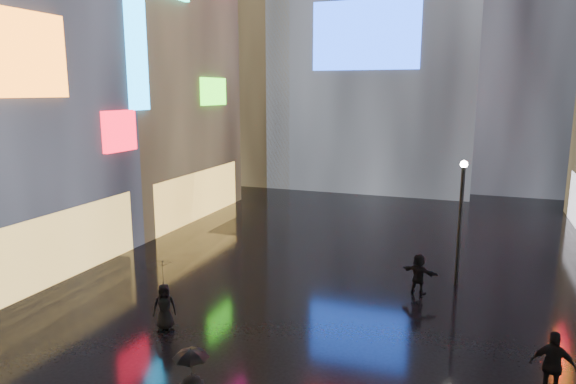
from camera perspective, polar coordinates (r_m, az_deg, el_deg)
The scene contains 9 objects.
ground at distance 23.87m, azimuth 6.67°, elevation -8.33°, with size 140.00×140.00×0.00m, color black.
building_left_far at distance 35.12m, azimuth -17.58°, elevation 15.62°, with size 10.28×12.00×22.00m.
tower_flank_left at distance 48.17m, azimuth -3.58°, elevation 17.15°, with size 10.00×10.00×26.00m, color black.
lamp_far at distance 22.11m, azimuth 18.62°, elevation -2.47°, with size 0.30×0.30×5.20m.
pedestrian_3 at distance 15.64m, azimuth 27.38°, elevation -16.75°, with size 1.09×0.45×1.86m, color black.
pedestrian_4 at distance 18.17m, azimuth -13.56°, elevation -12.28°, with size 0.78×0.51×1.59m, color black.
pedestrian_5 at distance 21.22m, azimuth 14.31°, elevation -8.80°, with size 1.51×0.48×1.62m, color black.
umbrella_1 at distance 12.32m, azimuth -10.70°, elevation -18.11°, with size 0.79×0.79×0.69m, color black.
umbrella_2 at distance 17.72m, azimuth -13.74°, elevation -8.63°, with size 0.95×0.97×0.87m, color black.
Camera 1 is at (5.08, -1.94, 7.91)m, focal length 32.00 mm.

